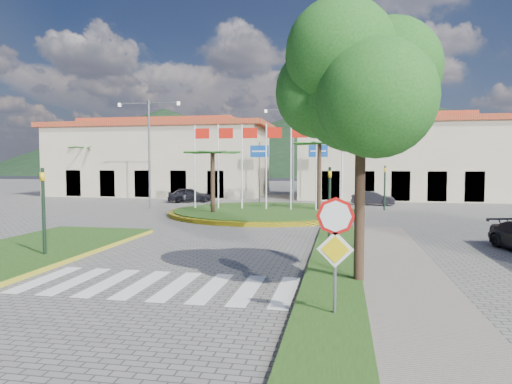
% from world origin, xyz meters
% --- Properties ---
extents(ground, '(160.00, 160.00, 0.00)m').
position_xyz_m(ground, '(0.00, 0.00, 0.00)').
color(ground, slate).
rests_on(ground, ground).
extents(sidewalk_right, '(4.00, 28.00, 0.15)m').
position_xyz_m(sidewalk_right, '(6.00, 2.00, 0.07)').
color(sidewalk_right, gray).
rests_on(sidewalk_right, ground).
extents(verge_right, '(1.60, 28.00, 0.18)m').
position_xyz_m(verge_right, '(4.80, 2.00, 0.09)').
color(verge_right, '#1E4213').
rests_on(verge_right, ground).
extents(median_left, '(5.00, 14.00, 0.18)m').
position_xyz_m(median_left, '(-6.50, 6.00, 0.09)').
color(median_left, '#1E4213').
rests_on(median_left, ground).
extents(crosswalk, '(8.00, 3.00, 0.01)m').
position_xyz_m(crosswalk, '(0.00, 4.00, 0.01)').
color(crosswalk, silver).
rests_on(crosswalk, ground).
extents(roundabout_island, '(12.70, 12.70, 6.00)m').
position_xyz_m(roundabout_island, '(0.00, 22.00, 0.18)').
color(roundabout_island, yellow).
rests_on(roundabout_island, ground).
extents(stop_sign, '(0.80, 0.11, 2.65)m').
position_xyz_m(stop_sign, '(4.90, 1.96, 1.79)').
color(stop_sign, slate).
rests_on(stop_sign, ground).
extents(deciduous_tree, '(3.60, 3.60, 6.80)m').
position_xyz_m(deciduous_tree, '(5.50, 5.00, 5.18)').
color(deciduous_tree, black).
rests_on(deciduous_tree, ground).
extents(traffic_light_left, '(0.15, 0.18, 3.20)m').
position_xyz_m(traffic_light_left, '(-5.20, 6.50, 1.94)').
color(traffic_light_left, black).
rests_on(traffic_light_left, ground).
extents(traffic_light_right, '(0.15, 0.18, 3.20)m').
position_xyz_m(traffic_light_right, '(4.50, 12.00, 1.94)').
color(traffic_light_right, black).
rests_on(traffic_light_right, ground).
extents(traffic_light_far, '(0.18, 0.15, 3.20)m').
position_xyz_m(traffic_light_far, '(8.00, 26.00, 1.94)').
color(traffic_light_far, black).
rests_on(traffic_light_far, ground).
extents(direction_sign_west, '(1.60, 0.14, 5.20)m').
position_xyz_m(direction_sign_west, '(-2.00, 30.97, 3.53)').
color(direction_sign_west, slate).
rests_on(direction_sign_west, ground).
extents(direction_sign_east, '(1.60, 0.14, 5.20)m').
position_xyz_m(direction_sign_east, '(3.00, 30.97, 3.53)').
color(direction_sign_east, slate).
rests_on(direction_sign_east, ground).
extents(street_lamp_centre, '(4.80, 0.16, 8.00)m').
position_xyz_m(street_lamp_centre, '(1.00, 30.00, 4.50)').
color(street_lamp_centre, slate).
rests_on(street_lamp_centre, ground).
extents(street_lamp_west, '(4.80, 0.16, 8.00)m').
position_xyz_m(street_lamp_west, '(-9.00, 24.00, 4.50)').
color(street_lamp_west, slate).
rests_on(street_lamp_west, ground).
extents(building_left, '(23.32, 9.54, 8.05)m').
position_xyz_m(building_left, '(-14.00, 38.00, 3.90)').
color(building_left, '#C0B691').
rests_on(building_left, ground).
extents(building_right, '(19.08, 9.54, 8.05)m').
position_xyz_m(building_right, '(10.00, 38.00, 3.90)').
color(building_right, '#C0B691').
rests_on(building_right, ground).
extents(hill_far_west, '(140.00, 140.00, 22.00)m').
position_xyz_m(hill_far_west, '(-55.00, 140.00, 11.00)').
color(hill_far_west, black).
rests_on(hill_far_west, ground).
extents(hill_far_mid, '(180.00, 180.00, 30.00)m').
position_xyz_m(hill_far_mid, '(15.00, 160.00, 15.00)').
color(hill_far_mid, black).
rests_on(hill_far_mid, ground).
extents(hill_near_back, '(110.00, 110.00, 16.00)m').
position_xyz_m(hill_near_back, '(-10.00, 130.00, 8.00)').
color(hill_near_back, black).
rests_on(hill_near_back, ground).
extents(white_van, '(4.05, 2.37, 1.06)m').
position_xyz_m(white_van, '(-6.15, 36.28, 0.53)').
color(white_van, silver).
rests_on(white_van, ground).
extents(car_dark_a, '(4.06, 2.82, 1.28)m').
position_xyz_m(car_dark_a, '(-8.00, 30.00, 0.64)').
color(car_dark_a, black).
rests_on(car_dark_a, ground).
extents(car_dark_b, '(3.48, 1.44, 1.12)m').
position_xyz_m(car_dark_b, '(7.45, 30.00, 0.56)').
color(car_dark_b, black).
rests_on(car_dark_b, ground).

